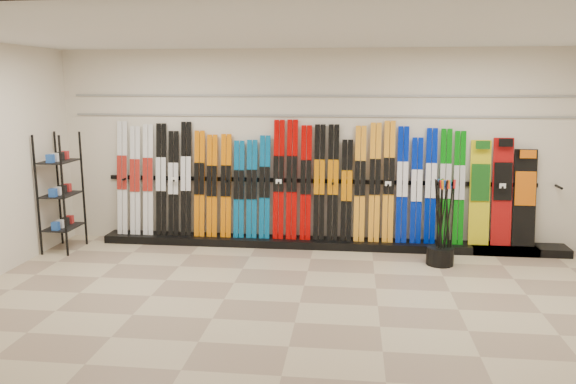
# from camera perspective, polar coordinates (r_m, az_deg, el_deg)

# --- Properties ---
(floor) EXTENTS (8.00, 8.00, 0.00)m
(floor) POSITION_cam_1_polar(r_m,az_deg,el_deg) (6.57, 1.21, -11.17)
(floor) COLOR gray
(floor) RESTS_ON ground
(back_wall) EXTENTS (8.00, 0.00, 8.00)m
(back_wall) POSITION_cam_1_polar(r_m,az_deg,el_deg) (8.64, 2.82, 4.44)
(back_wall) COLOR beige
(back_wall) RESTS_ON floor
(ceiling) EXTENTS (8.00, 8.00, 0.00)m
(ceiling) POSITION_cam_1_polar(r_m,az_deg,el_deg) (6.12, 1.32, 15.87)
(ceiling) COLOR silver
(ceiling) RESTS_ON back_wall
(ski_rack_base) EXTENTS (8.00, 0.40, 0.12)m
(ski_rack_base) POSITION_cam_1_polar(r_m,az_deg,el_deg) (8.69, 4.12, -5.23)
(ski_rack_base) COLOR black
(ski_rack_base) RESTS_ON floor
(skis) EXTENTS (5.37, 0.25, 1.82)m
(skis) POSITION_cam_1_polar(r_m,az_deg,el_deg) (8.60, -0.24, 0.83)
(skis) COLOR silver
(skis) RESTS_ON ski_rack_base
(snowboards) EXTENTS (0.95, 0.24, 1.58)m
(snowboards) POSITION_cam_1_polar(r_m,az_deg,el_deg) (8.85, 20.93, -0.21)
(snowboards) COLOR gold
(snowboards) RESTS_ON ski_rack_base
(accessory_rack) EXTENTS (0.40, 0.60, 1.77)m
(accessory_rack) POSITION_cam_1_polar(r_m,az_deg,el_deg) (9.03, -22.08, -0.04)
(accessory_rack) COLOR black
(accessory_rack) RESTS_ON floor
(pole_bin) EXTENTS (0.38, 0.38, 0.25)m
(pole_bin) POSITION_cam_1_polar(r_m,az_deg,el_deg) (8.12, 15.18, -6.27)
(pole_bin) COLOR black
(pole_bin) RESTS_ON floor
(ski_poles) EXTENTS (0.27, 0.25, 1.18)m
(ski_poles) POSITION_cam_1_polar(r_m,az_deg,el_deg) (7.99, 15.50, -2.97)
(ski_poles) COLOR black
(ski_poles) RESTS_ON pole_bin
(slatwall_rail_0) EXTENTS (7.60, 0.02, 0.03)m
(slatwall_rail_0) POSITION_cam_1_polar(r_m,az_deg,el_deg) (8.58, 2.85, 7.74)
(slatwall_rail_0) COLOR gray
(slatwall_rail_0) RESTS_ON back_wall
(slatwall_rail_1) EXTENTS (7.60, 0.02, 0.03)m
(slatwall_rail_1) POSITION_cam_1_polar(r_m,az_deg,el_deg) (8.57, 2.87, 9.74)
(slatwall_rail_1) COLOR gray
(slatwall_rail_1) RESTS_ON back_wall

